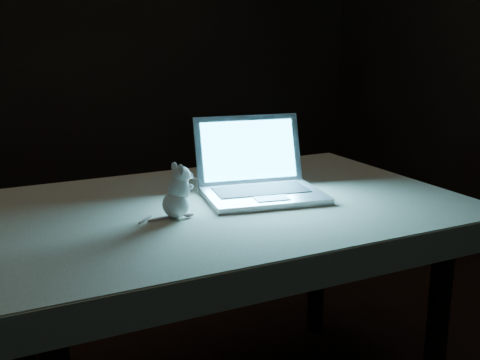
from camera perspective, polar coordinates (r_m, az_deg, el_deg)
name	(u,v)px	position (r m, az deg, el deg)	size (l,w,h in m)	color
back_wall	(56,33)	(4.40, -17.08, 13.14)	(4.50, 0.04, 2.60)	black
table	(225,313)	(2.12, -1.43, -12.53)	(1.45, 0.93, 0.78)	black
tablecloth	(215,223)	(1.92, -2.35, -4.09)	(1.55, 1.03, 0.10)	beige
laptop	(264,160)	(1.99, 2.33, 1.89)	(0.39, 0.34, 0.26)	silver
plush_mouse	(175,191)	(1.81, -6.14, -1.05)	(0.12, 0.12, 0.16)	white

